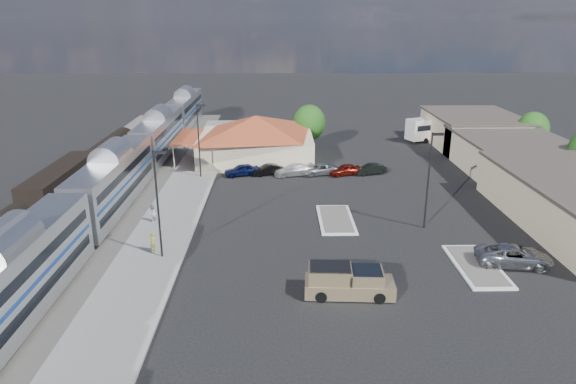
{
  "coord_description": "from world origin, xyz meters",
  "views": [
    {
      "loc": [
        -1.48,
        -43.88,
        18.55
      ],
      "look_at": [
        -0.62,
        2.3,
        2.8
      ],
      "focal_mm": 32.0,
      "sensor_mm": 36.0,
      "label": 1
    }
  ],
  "objects_px": {
    "suv": "(514,256)",
    "coach_bus": "(439,127)",
    "pickup_truck": "(349,282)",
    "station_depot": "(256,138)"
  },
  "relations": [
    {
      "from": "coach_bus",
      "to": "suv",
      "type": "bearing_deg",
      "value": 147.37
    },
    {
      "from": "suv",
      "to": "coach_bus",
      "type": "relative_size",
      "value": 0.51
    },
    {
      "from": "station_depot",
      "to": "pickup_truck",
      "type": "xyz_separation_m",
      "value": [
        7.97,
        -36.08,
        -2.11
      ]
    },
    {
      "from": "pickup_truck",
      "to": "suv",
      "type": "bearing_deg",
      "value": -68.92
    },
    {
      "from": "pickup_truck",
      "to": "coach_bus",
      "type": "xyz_separation_m",
      "value": [
        20.59,
        48.08,
        1.07
      ]
    },
    {
      "from": "station_depot",
      "to": "coach_bus",
      "type": "xyz_separation_m",
      "value": [
        28.56,
        12.0,
        -1.04
      ]
    },
    {
      "from": "suv",
      "to": "coach_bus",
      "type": "height_order",
      "value": "coach_bus"
    },
    {
      "from": "station_depot",
      "to": "coach_bus",
      "type": "height_order",
      "value": "station_depot"
    },
    {
      "from": "pickup_truck",
      "to": "coach_bus",
      "type": "distance_m",
      "value": 52.31
    },
    {
      "from": "pickup_truck",
      "to": "suv",
      "type": "height_order",
      "value": "pickup_truck"
    }
  ]
}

